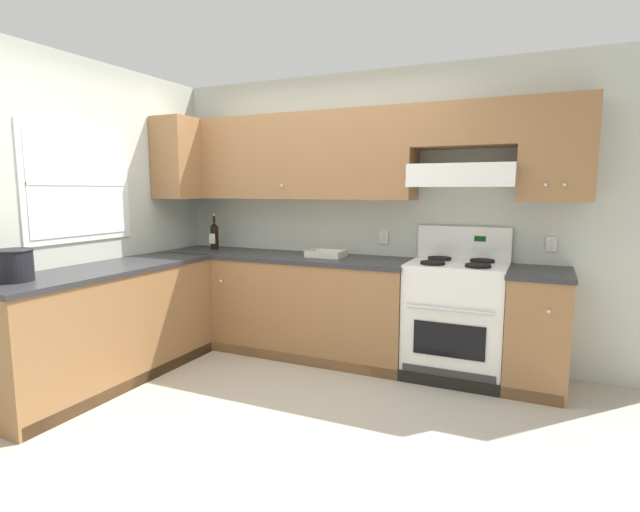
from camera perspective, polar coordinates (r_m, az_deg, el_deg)
ground_plane at (r=3.59m, az=-9.14°, el=-17.18°), size 7.04×7.04×0.00m
wall_back at (r=4.46m, az=5.77°, el=7.34°), size 4.68×0.57×2.55m
wall_left at (r=4.50m, az=-25.04°, el=4.93°), size 0.47×4.00×2.55m
counter_back_run at (r=4.47m, az=-0.42°, el=-5.92°), size 3.60×0.65×0.91m
counter_left_run at (r=4.22m, az=-23.65°, el=-7.41°), size 0.63×1.91×0.91m
stove at (r=4.13m, az=15.48°, el=-6.99°), size 0.76×0.62×1.20m
wine_bottle at (r=5.05m, az=-12.16°, el=2.38°), size 0.08×0.08×0.36m
bowl at (r=4.38m, az=0.69°, el=0.15°), size 0.32×0.23×0.06m
bucket at (r=3.77m, az=-32.06°, el=-0.85°), size 0.25×0.25×0.21m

